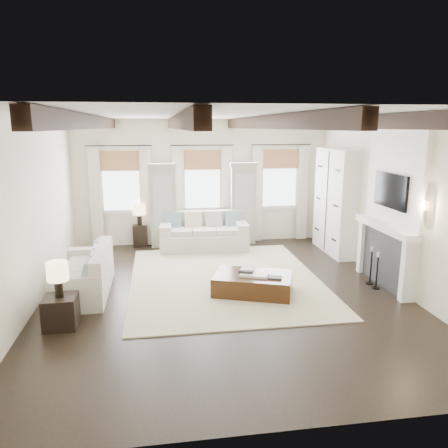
{
  "coord_description": "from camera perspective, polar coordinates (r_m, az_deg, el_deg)",
  "views": [
    {
      "loc": [
        -1.15,
        -7.46,
        3.01
      ],
      "look_at": [
        0.11,
        0.75,
        1.15
      ],
      "focal_mm": 35.0,
      "sensor_mm": 36.0,
      "label": 1
    }
  ],
  "objects": [
    {
      "name": "side_table_back",
      "position": [
        11.42,
        -10.86,
        -1.47
      ],
      "size": [
        0.36,
        0.36,
        0.54
      ],
      "primitive_type": "cube",
      "color": "black",
      "rests_on": "ground"
    },
    {
      "name": "tray",
      "position": [
        8.01,
        3.98,
        -6.53
      ],
      "size": [
        0.6,
        0.53,
        0.04
      ],
      "primitive_type": "cube",
      "rotation": [
        0.0,
        0.0,
        -0.35
      ],
      "color": "white",
      "rests_on": "ottoman"
    },
    {
      "name": "book_lower",
      "position": [
        8.04,
        2.9,
        -6.13
      ],
      "size": [
        0.31,
        0.28,
        0.04
      ],
      "primitive_type": "cube",
      "rotation": [
        0.0,
        0.0,
        -0.35
      ],
      "color": "#262628",
      "rests_on": "tray"
    },
    {
      "name": "book_loose",
      "position": [
        7.87,
        6.66,
        -6.97
      ],
      "size": [
        0.29,
        0.25,
        0.03
      ],
      "primitive_type": "cube",
      "rotation": [
        0.0,
        0.0,
        -0.35
      ],
      "color": "#262628",
      "rests_on": "ottoman"
    },
    {
      "name": "sofa_left",
      "position": [
        8.45,
        -17.45,
        -6.42
      ],
      "size": [
        0.89,
        1.97,
        0.84
      ],
      "color": "beige",
      "rests_on": "ground"
    },
    {
      "name": "area_rug",
      "position": [
        8.85,
        0.12,
        -7.18
      ],
      "size": [
        3.72,
        4.57,
        0.02
      ],
      "primitive_type": "cube",
      "color": "beige",
      "rests_on": "ground"
    },
    {
      "name": "sofa_back",
      "position": [
        10.95,
        -2.66,
        -1.35
      ],
      "size": [
        2.2,
        1.09,
        0.92
      ],
      "color": "beige",
      "rests_on": "ground"
    },
    {
      "name": "side_table_front",
      "position": [
        7.24,
        -20.53,
        -10.68
      ],
      "size": [
        0.49,
        0.49,
        0.49
      ],
      "primitive_type": "cube",
      "color": "black",
      "rests_on": "ground"
    },
    {
      "name": "ottoman",
      "position": [
        8.1,
        3.79,
        -7.83
      ],
      "size": [
        1.61,
        1.3,
        0.37
      ],
      "primitive_type": "cube",
      "rotation": [
        0.0,
        0.0,
        -0.35
      ],
      "color": "black",
      "rests_on": "ground"
    },
    {
      "name": "room_shell",
      "position": [
        8.64,
        4.04,
        5.14
      ],
      "size": [
        6.54,
        7.54,
        3.22
      ],
      "color": "white",
      "rests_on": "ground"
    },
    {
      "name": "lamp_front",
      "position": [
        7.03,
        -20.92,
        -6.04
      ],
      "size": [
        0.32,
        0.32,
        0.55
      ],
      "color": "black",
      "rests_on": "side_table_front"
    },
    {
      "name": "lamp_back",
      "position": [
        11.28,
        -11.0,
        1.76
      ],
      "size": [
        0.33,
        0.33,
        0.56
      ],
      "color": "black",
      "rests_on": "side_table_back"
    },
    {
      "name": "ground",
      "position": [
        8.12,
        0.02,
        -9.12
      ],
      "size": [
        7.5,
        7.5,
        0.0
      ],
      "primitive_type": "plane",
      "color": "black",
      "rests_on": "ground"
    },
    {
      "name": "book_upper",
      "position": [
        8.02,
        3.03,
        -5.93
      ],
      "size": [
        0.27,
        0.24,
        0.03
      ],
      "primitive_type": "cube",
      "rotation": [
        0.0,
        0.0,
        -0.35
      ],
      "color": "beige",
      "rests_on": "book_lower"
    },
    {
      "name": "candlestick_near",
      "position": [
        8.78,
        19.34,
        -6.12
      ],
      "size": [
        0.14,
        0.14,
        0.71
      ],
      "color": "black",
      "rests_on": "ground"
    },
    {
      "name": "candlestick_far",
      "position": [
        8.98,
        18.63,
        -5.53
      ],
      "size": [
        0.15,
        0.15,
        0.76
      ],
      "color": "black",
      "rests_on": "ground"
    }
  ]
}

